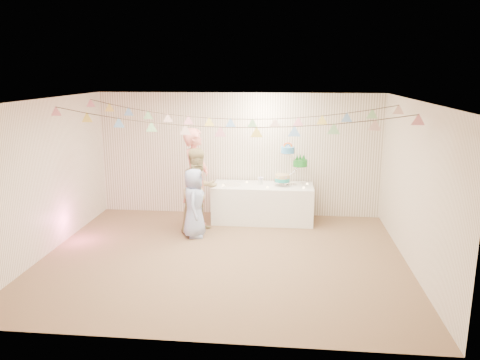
# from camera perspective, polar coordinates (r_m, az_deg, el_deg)

# --- Properties ---
(floor) EXTENTS (6.00, 6.00, 0.00)m
(floor) POSITION_cam_1_polar(r_m,az_deg,el_deg) (7.92, -2.05, -9.43)
(floor) COLOR brown
(floor) RESTS_ON ground
(ceiling) EXTENTS (6.00, 6.00, 0.00)m
(ceiling) POSITION_cam_1_polar(r_m,az_deg,el_deg) (7.32, -2.22, 9.70)
(ceiling) COLOR white
(ceiling) RESTS_ON ground
(back_wall) EXTENTS (6.00, 6.00, 0.00)m
(back_wall) POSITION_cam_1_polar(r_m,az_deg,el_deg) (9.94, -0.16, 3.11)
(back_wall) COLOR white
(back_wall) RESTS_ON ground
(front_wall) EXTENTS (6.00, 6.00, 0.00)m
(front_wall) POSITION_cam_1_polar(r_m,az_deg,el_deg) (5.15, -5.98, -6.72)
(front_wall) COLOR white
(front_wall) RESTS_ON ground
(left_wall) EXTENTS (5.00, 5.00, 0.00)m
(left_wall) POSITION_cam_1_polar(r_m,az_deg,el_deg) (8.46, -22.70, 0.25)
(left_wall) COLOR white
(left_wall) RESTS_ON ground
(right_wall) EXTENTS (5.00, 5.00, 0.00)m
(right_wall) POSITION_cam_1_polar(r_m,az_deg,el_deg) (7.70, 20.55, -0.76)
(right_wall) COLOR white
(right_wall) RESTS_ON ground
(table) EXTENTS (2.04, 0.82, 0.77)m
(table) POSITION_cam_1_polar(r_m,az_deg,el_deg) (9.65, 2.80, -2.83)
(table) COLOR white
(table) RESTS_ON floor
(cake_stand) EXTENTS (0.73, 0.43, 0.82)m
(cake_stand) POSITION_cam_1_polar(r_m,az_deg,el_deg) (9.50, 6.18, 1.68)
(cake_stand) COLOR silver
(cake_stand) RESTS_ON table
(cake_bottom) EXTENTS (0.31, 0.31, 0.15)m
(cake_bottom) POSITION_cam_1_polar(r_m,az_deg,el_deg) (9.51, 5.23, -0.28)
(cake_bottom) COLOR teal
(cake_bottom) RESTS_ON cake_stand
(cake_middle) EXTENTS (0.27, 0.27, 0.22)m
(cake_middle) POSITION_cam_1_polar(r_m,az_deg,el_deg) (9.60, 7.25, 1.45)
(cake_middle) COLOR #1B7D27
(cake_middle) RESTS_ON cake_stand
(cake_top_tier) EXTENTS (0.25, 0.25, 0.19)m
(cake_top_tier) POSITION_cam_1_polar(r_m,az_deg,el_deg) (9.43, 5.85, 2.94)
(cake_top_tier) COLOR #408CC9
(cake_top_tier) RESTS_ON cake_stand
(platter) EXTENTS (0.38, 0.38, 0.02)m
(platter) POSITION_cam_1_polar(r_m,az_deg,el_deg) (9.55, -1.06, -0.64)
(platter) COLOR white
(platter) RESTS_ON table
(posy) EXTENTS (0.15, 0.15, 0.17)m
(posy) POSITION_cam_1_polar(r_m,az_deg,el_deg) (9.58, 2.52, -0.15)
(posy) COLOR white
(posy) RESTS_ON table
(person_adult_a) EXTENTS (0.54, 0.76, 1.98)m
(person_adult_a) POSITION_cam_1_polar(r_m,az_deg,el_deg) (9.14, -5.37, 0.15)
(person_adult_a) COLOR #E07E75
(person_adult_a) RESTS_ON floor
(person_adult_b) EXTENTS (0.99, 0.99, 1.63)m
(person_adult_b) POSITION_cam_1_polar(r_m,az_deg,el_deg) (8.97, -5.01, -1.25)
(person_adult_b) COLOR tan
(person_adult_b) RESTS_ON floor
(person_child) EXTENTS (0.46, 0.66, 1.30)m
(person_child) POSITION_cam_1_polar(r_m,az_deg,el_deg) (8.72, -5.61, -2.80)
(person_child) COLOR #95A5D3
(person_child) RESTS_ON floor
(bunting_back) EXTENTS (5.60, 1.10, 0.40)m
(bunting_back) POSITION_cam_1_polar(r_m,az_deg,el_deg) (8.43, -1.16, 8.47)
(bunting_back) COLOR pink
(bunting_back) RESTS_ON ceiling
(bunting_front) EXTENTS (5.60, 0.90, 0.36)m
(bunting_front) POSITION_cam_1_polar(r_m,az_deg,el_deg) (7.15, -2.43, 7.36)
(bunting_front) COLOR #72A5E5
(bunting_front) RESTS_ON ceiling
(tealight_0) EXTENTS (0.04, 0.04, 0.03)m
(tealight_0) POSITION_cam_1_polar(r_m,az_deg,el_deg) (9.47, -2.06, -0.63)
(tealight_0) COLOR #FFD88C
(tealight_0) RESTS_ON table
(tealight_1) EXTENTS (0.04, 0.04, 0.03)m
(tealight_1) POSITION_cam_1_polar(r_m,az_deg,el_deg) (9.74, 0.82, -0.23)
(tealight_1) COLOR #FFD88C
(tealight_1) RESTS_ON table
(tealight_2) EXTENTS (0.04, 0.04, 0.03)m
(tealight_2) POSITION_cam_1_polar(r_m,az_deg,el_deg) (9.33, 3.37, -0.87)
(tealight_2) COLOR #FFD88C
(tealight_2) RESTS_ON table
(tealight_3) EXTENTS (0.04, 0.04, 0.03)m
(tealight_3) POSITION_cam_1_polar(r_m,az_deg,el_deg) (9.75, 4.95, -0.28)
(tealight_3) COLOR #FFD88C
(tealight_3) RESTS_ON table
(tealight_4) EXTENTS (0.04, 0.04, 0.03)m
(tealight_4) POSITION_cam_1_polar(r_m,az_deg,el_deg) (9.36, 7.78, -0.91)
(tealight_4) COLOR #FFD88C
(tealight_4) RESTS_ON table
(tealight_5) EXTENTS (0.04, 0.04, 0.03)m
(tealight_5) POSITION_cam_1_polar(r_m,az_deg,el_deg) (9.69, 8.19, -0.45)
(tealight_5) COLOR #FFD88C
(tealight_5) RESTS_ON table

